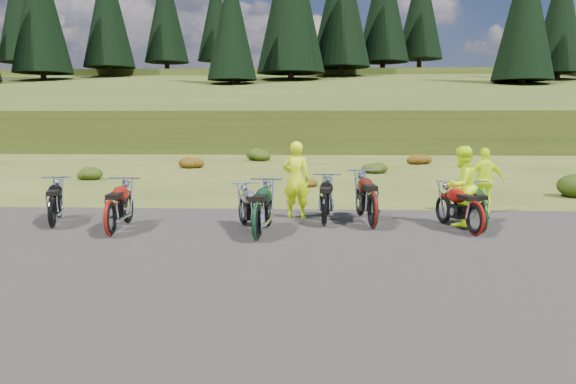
# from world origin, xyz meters

# --- Properties ---
(ground) EXTENTS (300.00, 300.00, 0.00)m
(ground) POSITION_xyz_m (0.00, 0.00, 0.00)
(ground) COLOR #3E4818
(ground) RESTS_ON ground
(gravel_pad) EXTENTS (20.00, 12.00, 0.04)m
(gravel_pad) POSITION_xyz_m (0.00, -2.00, 0.00)
(gravel_pad) COLOR black
(gravel_pad) RESTS_ON ground
(hill_slope) EXTENTS (300.00, 45.97, 9.37)m
(hill_slope) POSITION_xyz_m (0.00, 50.00, 0.00)
(hill_slope) COLOR #354416
(hill_slope) RESTS_ON ground
(hill_plateau) EXTENTS (300.00, 90.00, 9.17)m
(hill_plateau) POSITION_xyz_m (0.00, 110.00, 0.00)
(hill_plateau) COLOR #354416
(hill_plateau) RESTS_ON ground
(conifer_15) EXTENTS (7.92, 7.92, 20.00)m
(conifer_15) POSITION_xyz_m (-45.00, 76.00, 20.16)
(conifer_15) COLOR black
(conifer_15) RESTS_ON ground
(conifer_17) EXTENTS (7.04, 7.04, 18.00)m
(conifer_17) POSITION_xyz_m (-33.00, 57.00, 15.97)
(conifer_17) COLOR black
(conifer_17) RESTS_ON ground
(conifer_18) EXTENTS (6.60, 6.60, 17.00)m
(conifer_18) POSITION_xyz_m (-27.00, 63.00, 16.66)
(conifer_18) COLOR black
(conifer_18) RESTS_ON ground
(conifer_19) EXTENTS (6.16, 6.16, 16.00)m
(conifer_19) POSITION_xyz_m (-21.00, 69.00, 17.36)
(conifer_19) COLOR black
(conifer_19) RESTS_ON ground
(conifer_20) EXTENTS (5.72, 5.72, 15.00)m
(conifer_20) POSITION_xyz_m (-15.00, 75.00, 17.65)
(conifer_20) COLOR black
(conifer_20) RESTS_ON ground
(conifer_21) EXTENTS (5.28, 5.28, 14.00)m
(conifer_21) POSITION_xyz_m (-9.00, 50.00, 12.56)
(conifer_21) COLOR black
(conifer_21) RESTS_ON ground
(conifer_24) EXTENTS (7.04, 7.04, 18.00)m
(conifer_24) POSITION_xyz_m (9.00, 68.00, 18.16)
(conifer_24) COLOR black
(conifer_24) RESTS_ON ground
(conifer_25) EXTENTS (6.60, 6.60, 17.00)m
(conifer_25) POSITION_xyz_m (15.00, 74.00, 18.66)
(conifer_25) COLOR black
(conifer_25) RESTS_ON ground
(conifer_26) EXTENTS (6.16, 6.16, 16.00)m
(conifer_26) POSITION_xyz_m (21.00, 49.00, 13.37)
(conifer_26) COLOR black
(conifer_26) RESTS_ON ground
(conifer_27) EXTENTS (5.72, 5.72, 15.00)m
(conifer_27) POSITION_xyz_m (27.00, 55.00, 14.06)
(conifer_27) COLOR black
(conifer_27) RESTS_ON ground
(shrub_1) EXTENTS (1.03, 1.03, 0.61)m
(shrub_1) POSITION_xyz_m (-9.10, 11.30, 0.31)
(shrub_1) COLOR #20340D
(shrub_1) RESTS_ON ground
(shrub_2) EXTENTS (1.30, 1.30, 0.77)m
(shrub_2) POSITION_xyz_m (-6.20, 16.60, 0.38)
(shrub_2) COLOR #672E0C
(shrub_2) RESTS_ON ground
(shrub_3) EXTENTS (1.56, 1.56, 0.92)m
(shrub_3) POSITION_xyz_m (-3.30, 21.90, 0.46)
(shrub_3) COLOR #20340D
(shrub_3) RESTS_ON ground
(shrub_4) EXTENTS (0.77, 0.77, 0.45)m
(shrub_4) POSITION_xyz_m (-0.40, 9.20, 0.23)
(shrub_4) COLOR #672E0C
(shrub_4) RESTS_ON ground
(shrub_5) EXTENTS (1.03, 1.03, 0.61)m
(shrub_5) POSITION_xyz_m (2.50, 14.50, 0.31)
(shrub_5) COLOR #20340D
(shrub_5) RESTS_ON ground
(shrub_6) EXTENTS (1.30, 1.30, 0.77)m
(shrub_6) POSITION_xyz_m (5.40, 19.80, 0.38)
(shrub_6) COLOR #672E0C
(shrub_6) RESTS_ON ground
(motorcycle_0) EXTENTS (1.26, 2.08, 1.04)m
(motorcycle_0) POSITION_xyz_m (-5.73, 1.12, 0.00)
(motorcycle_0) COLOR black
(motorcycle_0) RESTS_ON ground
(motorcycle_1) EXTENTS (0.86, 2.14, 1.10)m
(motorcycle_1) POSITION_xyz_m (-4.16, 0.34, 0.00)
(motorcycle_1) COLOR maroon
(motorcycle_1) RESTS_ON ground
(motorcycle_2) EXTENTS (0.86, 2.18, 1.12)m
(motorcycle_2) POSITION_xyz_m (-1.20, 0.09, 0.00)
(motorcycle_2) COLOR black
(motorcycle_2) RESTS_ON ground
(motorcycle_3) EXTENTS (1.28, 2.02, 1.01)m
(motorcycle_3) POSITION_xyz_m (-1.21, 0.48, 0.00)
(motorcycle_3) COLOR #B1B1B6
(motorcycle_3) RESTS_ON ground
(motorcycle_4) EXTENTS (0.99, 2.35, 1.20)m
(motorcycle_4) POSITION_xyz_m (1.15, 1.41, 0.00)
(motorcycle_4) COLOR #4C130C
(motorcycle_4) RESTS_ON ground
(motorcycle_5) EXTENTS (0.82, 2.09, 1.07)m
(motorcycle_5) POSITION_xyz_m (0.12, 1.67, 0.00)
(motorcycle_5) COLOR black
(motorcycle_5) RESTS_ON ground
(motorcycle_6) EXTENTS (1.15, 2.08, 1.04)m
(motorcycle_6) POSITION_xyz_m (3.13, 0.78, 0.00)
(motorcycle_6) COLOR maroon
(motorcycle_6) RESTS_ON ground
(motorcycle_7) EXTENTS (0.79, 1.93, 0.99)m
(motorcycle_7) POSITION_xyz_m (3.41, 1.18, 0.00)
(motorcycle_7) COLOR black
(motorcycle_7) RESTS_ON ground
(person_middle) EXTENTS (0.76, 0.59, 1.83)m
(person_middle) POSITION_xyz_m (-0.53, 2.68, 0.91)
(person_middle) COLOR #C2EA0C
(person_middle) RESTS_ON ground
(person_right_a) EXTENTS (1.08, 1.05, 1.75)m
(person_right_a) POSITION_xyz_m (3.13, 1.91, 0.88)
(person_right_a) COLOR #C2EA0C
(person_right_a) RESTS_ON ground
(person_right_b) EXTENTS (0.98, 0.46, 1.63)m
(person_right_b) POSITION_xyz_m (4.16, 3.69, 0.82)
(person_right_b) COLOR #C2EA0C
(person_right_b) RESTS_ON ground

